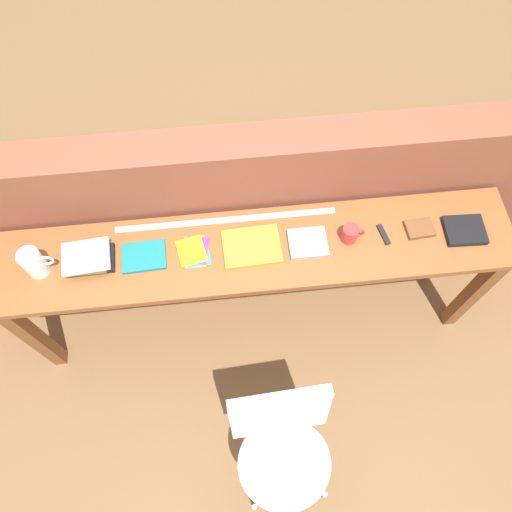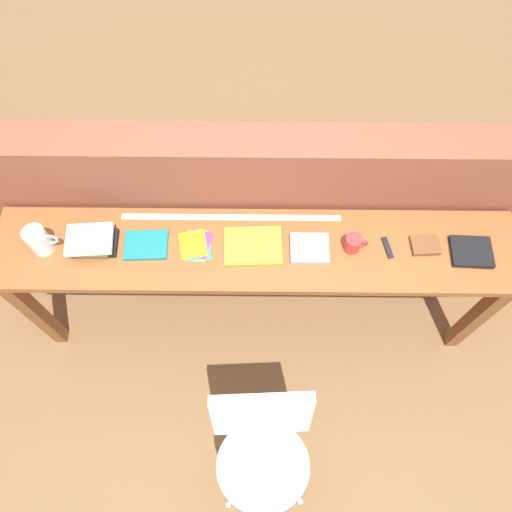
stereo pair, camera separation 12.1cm
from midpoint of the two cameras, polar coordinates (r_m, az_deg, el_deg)
name	(u,v)px [view 2 (the right image)]	position (r m, az deg, el deg)	size (l,w,h in m)	color
ground_plane	(256,361)	(3.06, 1.11, -11.96)	(40.00, 40.00, 0.00)	brown
brick_wall_back	(257,215)	(2.74, 1.35, 4.62)	(6.00, 0.20, 1.26)	brown
sideboard	(256,262)	(2.47, 1.41, -0.72)	(2.50, 0.44, 0.88)	brown
chair_white_moulded	(263,448)	(2.45, 2.27, -21.17)	(0.46, 0.47, 0.89)	white
pitcher_white	(39,240)	(2.47, -22.29, 1.62)	(0.14, 0.10, 0.18)	white
book_stack_leftmost	(92,241)	(2.42, -16.88, 1.54)	(0.23, 0.18, 0.08)	black
magazine_cycling	(146,245)	(2.39, -11.04, 1.16)	(0.20, 0.15, 0.02)	#19757A
pamphlet_pile_colourful	(196,245)	(2.36, -5.37, 1.16)	(0.16, 0.17, 0.01)	orange
book_open_centre	(253,246)	(2.35, 1.14, 1.06)	(0.27, 0.20, 0.02)	gold
book_grey_hardcover	(310,248)	(2.36, 7.61, 0.79)	(0.18, 0.16, 0.02)	#9E9EA3
mug	(353,243)	(2.37, 12.51, 1.34)	(0.11, 0.08, 0.09)	red
multitool_folded	(387,248)	(2.44, 16.17, 0.85)	(0.02, 0.11, 0.02)	black
leather_journal_brown	(425,245)	(2.50, 20.08, 1.08)	(0.13, 0.10, 0.02)	brown
book_repair_rightmost	(471,252)	(2.56, 24.65, 0.37)	(0.19, 0.16, 0.03)	black
ruler_metal_back_edge	(231,217)	(2.43, -1.42, 4.37)	(1.07, 0.03, 0.00)	silver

